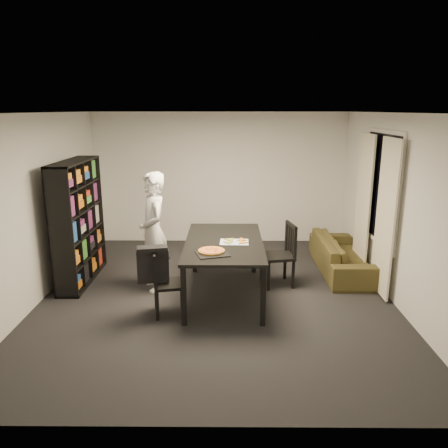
{
  "coord_description": "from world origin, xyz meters",
  "views": [
    {
      "loc": [
        0.16,
        -5.93,
        2.65
      ],
      "look_at": [
        0.11,
        0.12,
        1.05
      ],
      "focal_mm": 35.0,
      "sensor_mm": 36.0,
      "label": 1
    }
  ],
  "objects_px": {
    "dining_table": "(224,246)",
    "pepperoni_pizza": "(211,251)",
    "bookshelf": "(78,222)",
    "chair_right": "(283,250)",
    "sofa": "(342,255)",
    "chair_left": "(163,279)",
    "baking_tray": "(213,254)",
    "person": "(153,232)"
  },
  "relations": [
    {
      "from": "dining_table",
      "to": "pepperoni_pizza",
      "type": "distance_m",
      "value": 0.55
    },
    {
      "from": "bookshelf",
      "to": "chair_right",
      "type": "xyz_separation_m",
      "value": [
        3.18,
        -0.16,
        -0.4
      ]
    },
    {
      "from": "dining_table",
      "to": "chair_right",
      "type": "relative_size",
      "value": 2.03
    },
    {
      "from": "pepperoni_pizza",
      "to": "sofa",
      "type": "distance_m",
      "value": 2.68
    },
    {
      "from": "chair_left",
      "to": "baking_tray",
      "type": "bearing_deg",
      "value": -98.14
    },
    {
      "from": "baking_tray",
      "to": "pepperoni_pizza",
      "type": "xyz_separation_m",
      "value": [
        -0.02,
        0.07,
        0.02
      ]
    },
    {
      "from": "chair_left",
      "to": "person",
      "type": "bearing_deg",
      "value": 4.42
    },
    {
      "from": "dining_table",
      "to": "sofa",
      "type": "xyz_separation_m",
      "value": [
        1.97,
        1.0,
        -0.47
      ]
    },
    {
      "from": "chair_left",
      "to": "sofa",
      "type": "bearing_deg",
      "value": -71.15
    },
    {
      "from": "person",
      "to": "chair_left",
      "type": "bearing_deg",
      "value": -6.79
    },
    {
      "from": "bookshelf",
      "to": "chair_right",
      "type": "bearing_deg",
      "value": -2.95
    },
    {
      "from": "person",
      "to": "sofa",
      "type": "relative_size",
      "value": 0.92
    },
    {
      "from": "person",
      "to": "baking_tray",
      "type": "height_order",
      "value": "person"
    },
    {
      "from": "dining_table",
      "to": "person",
      "type": "xyz_separation_m",
      "value": [
        -1.05,
        0.25,
        0.14
      ]
    },
    {
      "from": "chair_left",
      "to": "chair_right",
      "type": "relative_size",
      "value": 0.9
    },
    {
      "from": "dining_table",
      "to": "chair_left",
      "type": "relative_size",
      "value": 2.25
    },
    {
      "from": "sofa",
      "to": "chair_right",
      "type": "bearing_deg",
      "value": 118.68
    },
    {
      "from": "chair_right",
      "to": "chair_left",
      "type": "bearing_deg",
      "value": -70.02
    },
    {
      "from": "dining_table",
      "to": "baking_tray",
      "type": "relative_size",
      "value": 4.94
    },
    {
      "from": "dining_table",
      "to": "baking_tray",
      "type": "distance_m",
      "value": 0.61
    },
    {
      "from": "pepperoni_pizza",
      "to": "sofa",
      "type": "relative_size",
      "value": 0.18
    },
    {
      "from": "baking_tray",
      "to": "sofa",
      "type": "bearing_deg",
      "value": 36.79
    },
    {
      "from": "dining_table",
      "to": "sofa",
      "type": "bearing_deg",
      "value": 26.82
    },
    {
      "from": "chair_right",
      "to": "dining_table",
      "type": "bearing_deg",
      "value": -76.81
    },
    {
      "from": "chair_right",
      "to": "pepperoni_pizza",
      "type": "xyz_separation_m",
      "value": [
        -1.07,
        -0.93,
        0.29
      ]
    },
    {
      "from": "dining_table",
      "to": "pepperoni_pizza",
      "type": "relative_size",
      "value": 5.64
    },
    {
      "from": "dining_table",
      "to": "pepperoni_pizza",
      "type": "xyz_separation_m",
      "value": [
        -0.16,
        -0.52,
        0.1
      ]
    },
    {
      "from": "bookshelf",
      "to": "person",
      "type": "distance_m",
      "value": 1.27
    },
    {
      "from": "dining_table",
      "to": "chair_right",
      "type": "height_order",
      "value": "chair_right"
    },
    {
      "from": "chair_right",
      "to": "bookshelf",
      "type": "bearing_deg",
      "value": -104.32
    },
    {
      "from": "chair_right",
      "to": "pepperoni_pizza",
      "type": "bearing_deg",
      "value": -60.31
    },
    {
      "from": "chair_left",
      "to": "pepperoni_pizza",
      "type": "xyz_separation_m",
      "value": [
        0.64,
        0.11,
        0.35
      ]
    },
    {
      "from": "chair_left",
      "to": "person",
      "type": "height_order",
      "value": "person"
    },
    {
      "from": "chair_left",
      "to": "sofa",
      "type": "xyz_separation_m",
      "value": [
        2.77,
        1.62,
        -0.22
      ]
    },
    {
      "from": "chair_left",
      "to": "bookshelf",
      "type": "bearing_deg",
      "value": 39.15
    },
    {
      "from": "pepperoni_pizza",
      "to": "person",
      "type": "bearing_deg",
      "value": 139.21
    },
    {
      "from": "dining_table",
      "to": "chair_left",
      "type": "xyz_separation_m",
      "value": [
        -0.8,
        -0.62,
        -0.25
      ]
    },
    {
      "from": "baking_tray",
      "to": "chair_right",
      "type": "bearing_deg",
      "value": 43.56
    },
    {
      "from": "chair_right",
      "to": "baking_tray",
      "type": "relative_size",
      "value": 2.43
    },
    {
      "from": "person",
      "to": "sofa",
      "type": "bearing_deg",
      "value": 81.26
    },
    {
      "from": "chair_left",
      "to": "sofa",
      "type": "height_order",
      "value": "chair_left"
    },
    {
      "from": "bookshelf",
      "to": "sofa",
      "type": "height_order",
      "value": "bookshelf"
    }
  ]
}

